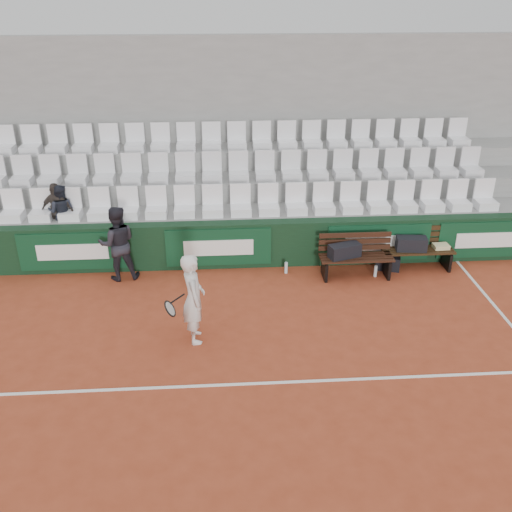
{
  "coord_description": "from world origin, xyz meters",
  "views": [
    {
      "loc": [
        -0.14,
        -6.95,
        5.64
      ],
      "look_at": [
        0.49,
        2.4,
        1.0
      ],
      "focal_mm": 40.0,
      "sensor_mm": 36.0,
      "label": 1
    }
  ],
  "objects_px": {
    "ball_kid": "(118,243)",
    "spectator_c": "(58,191)",
    "water_bottle_far": "(375,271)",
    "bench_left": "(356,267)",
    "sports_bag_right": "(411,244)",
    "water_bottle_near": "(286,268)",
    "spectator_b": "(55,191)",
    "tennis_player": "(193,298)",
    "sports_bag_left": "(345,251)",
    "bench_right": "(417,259)",
    "sports_bag_ground": "(388,262)"
  },
  "relations": [
    {
      "from": "bench_left",
      "to": "sports_bag_right",
      "type": "relative_size",
      "value": 2.42
    },
    {
      "from": "bench_right",
      "to": "ball_kid",
      "type": "xyz_separation_m",
      "value": [
        -6.21,
        -0.01,
        0.56
      ]
    },
    {
      "from": "bench_right",
      "to": "tennis_player",
      "type": "height_order",
      "value": "tennis_player"
    },
    {
      "from": "ball_kid",
      "to": "spectator_c",
      "type": "distance_m",
      "value": 1.76
    },
    {
      "from": "water_bottle_far",
      "to": "ball_kid",
      "type": "relative_size",
      "value": 0.16
    },
    {
      "from": "sports_bag_left",
      "to": "sports_bag_ground",
      "type": "height_order",
      "value": "sports_bag_left"
    },
    {
      "from": "sports_bag_ground",
      "to": "tennis_player",
      "type": "bearing_deg",
      "value": -149.68
    },
    {
      "from": "bench_left",
      "to": "spectator_b",
      "type": "height_order",
      "value": "spectator_b"
    },
    {
      "from": "bench_right",
      "to": "sports_bag_ground",
      "type": "xyz_separation_m",
      "value": [
        -0.61,
        0.03,
        -0.07
      ]
    },
    {
      "from": "water_bottle_far",
      "to": "bench_left",
      "type": "bearing_deg",
      "value": 175.13
    },
    {
      "from": "sports_bag_left",
      "to": "ball_kid",
      "type": "relative_size",
      "value": 0.41
    },
    {
      "from": "bench_right",
      "to": "sports_bag_ground",
      "type": "distance_m",
      "value": 0.61
    },
    {
      "from": "bench_right",
      "to": "water_bottle_far",
      "type": "relative_size",
      "value": 6.03
    },
    {
      "from": "tennis_player",
      "to": "spectator_b",
      "type": "xyz_separation_m",
      "value": [
        -2.93,
        3.22,
        0.81
      ]
    },
    {
      "from": "tennis_player",
      "to": "sports_bag_left",
      "type": "bearing_deg",
      "value": 34.71
    },
    {
      "from": "ball_kid",
      "to": "bench_left",
      "type": "bearing_deg",
      "value": 167.09
    },
    {
      "from": "bench_right",
      "to": "sports_bag_ground",
      "type": "height_order",
      "value": "bench_right"
    },
    {
      "from": "sports_bag_right",
      "to": "water_bottle_near",
      "type": "distance_m",
      "value": 2.67
    },
    {
      "from": "bench_left",
      "to": "sports_bag_ground",
      "type": "bearing_deg",
      "value": 20.77
    },
    {
      "from": "water_bottle_near",
      "to": "tennis_player",
      "type": "bearing_deg",
      "value": -128.61
    },
    {
      "from": "sports_bag_left",
      "to": "tennis_player",
      "type": "bearing_deg",
      "value": -145.29
    },
    {
      "from": "spectator_b",
      "to": "ball_kid",
      "type": "bearing_deg",
      "value": 158.78
    },
    {
      "from": "water_bottle_far",
      "to": "spectator_c",
      "type": "relative_size",
      "value": 0.21
    },
    {
      "from": "sports_bag_left",
      "to": "spectator_b",
      "type": "relative_size",
      "value": 0.53
    },
    {
      "from": "bench_right",
      "to": "ball_kid",
      "type": "distance_m",
      "value": 6.24
    },
    {
      "from": "sports_bag_right",
      "to": "ball_kid",
      "type": "height_order",
      "value": "ball_kid"
    },
    {
      "from": "bench_left",
      "to": "sports_bag_right",
      "type": "distance_m",
      "value": 1.28
    },
    {
      "from": "bench_right",
      "to": "sports_bag_right",
      "type": "relative_size",
      "value": 2.42
    },
    {
      "from": "spectator_b",
      "to": "spectator_c",
      "type": "distance_m",
      "value": 0.08
    },
    {
      "from": "water_bottle_far",
      "to": "spectator_c",
      "type": "height_order",
      "value": "spectator_c"
    },
    {
      "from": "ball_kid",
      "to": "spectator_b",
      "type": "xyz_separation_m",
      "value": [
        -1.34,
        0.91,
        0.83
      ]
    },
    {
      "from": "sports_bag_ground",
      "to": "water_bottle_near",
      "type": "xyz_separation_m",
      "value": [
        -2.18,
        -0.05,
        -0.03
      ]
    },
    {
      "from": "ball_kid",
      "to": "spectator_c",
      "type": "height_order",
      "value": "spectator_c"
    },
    {
      "from": "ball_kid",
      "to": "spectator_b",
      "type": "distance_m",
      "value": 1.82
    },
    {
      "from": "spectator_b",
      "to": "tennis_player",
      "type": "bearing_deg",
      "value": 145.23
    },
    {
      "from": "water_bottle_far",
      "to": "sports_bag_ground",
      "type": "bearing_deg",
      "value": 43.13
    },
    {
      "from": "water_bottle_near",
      "to": "tennis_player",
      "type": "height_order",
      "value": "tennis_player"
    },
    {
      "from": "water_bottle_far",
      "to": "sports_bag_right",
      "type": "bearing_deg",
      "value": 19.59
    },
    {
      "from": "water_bottle_near",
      "to": "tennis_player",
      "type": "xyz_separation_m",
      "value": [
        -1.83,
        -2.29,
        0.68
      ]
    },
    {
      "from": "sports_bag_left",
      "to": "water_bottle_far",
      "type": "bearing_deg",
      "value": -4.53
    },
    {
      "from": "water_bottle_near",
      "to": "spectator_c",
      "type": "height_order",
      "value": "spectator_c"
    },
    {
      "from": "bench_right",
      "to": "ball_kid",
      "type": "bearing_deg",
      "value": -179.92
    },
    {
      "from": "tennis_player",
      "to": "spectator_c",
      "type": "height_order",
      "value": "spectator_c"
    },
    {
      "from": "tennis_player",
      "to": "ball_kid",
      "type": "xyz_separation_m",
      "value": [
        -1.59,
        2.31,
        -0.02
      ]
    },
    {
      "from": "sports_bag_right",
      "to": "sports_bag_ground",
      "type": "height_order",
      "value": "sports_bag_right"
    },
    {
      "from": "spectator_c",
      "to": "bench_left",
      "type": "bearing_deg",
      "value": 173.45
    },
    {
      "from": "sports_bag_right",
      "to": "water_bottle_near",
      "type": "relative_size",
      "value": 2.52
    },
    {
      "from": "bench_right",
      "to": "sports_bag_right",
      "type": "height_order",
      "value": "sports_bag_right"
    },
    {
      "from": "bench_left",
      "to": "water_bottle_near",
      "type": "relative_size",
      "value": 6.09
    },
    {
      "from": "bench_left",
      "to": "sports_bag_ground",
      "type": "xyz_separation_m",
      "value": [
        0.76,
        0.29,
        -0.07
      ]
    }
  ]
}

